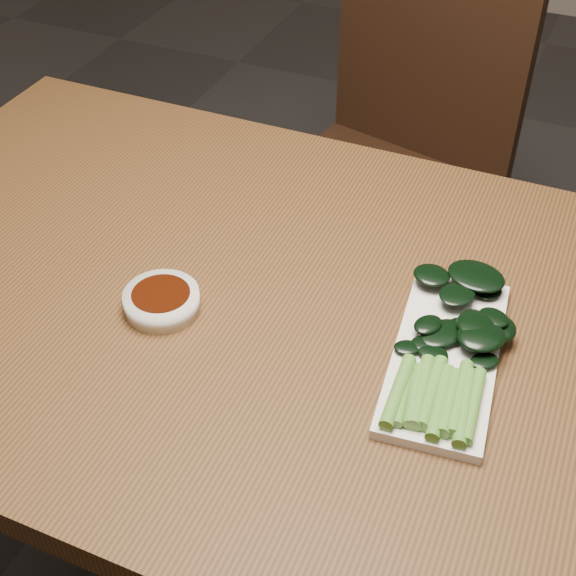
{
  "coord_description": "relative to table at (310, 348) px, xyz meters",
  "views": [
    {
      "loc": [
        0.27,
        -0.7,
        1.44
      ],
      "look_at": [
        -0.04,
        0.02,
        0.76
      ],
      "focal_mm": 50.0,
      "sensor_mm": 36.0,
      "label": 1
    }
  ],
  "objects": [
    {
      "name": "serving_plate",
      "position": [
        0.18,
        -0.02,
        0.08
      ],
      "size": [
        0.15,
        0.29,
        0.01
      ],
      "rotation": [
        0.0,
        0.0,
        0.1
      ],
      "color": "white",
      "rests_on": "table"
    },
    {
      "name": "gai_lan",
      "position": [
        0.19,
        -0.03,
        0.1
      ],
      "size": [
        0.16,
        0.31,
        0.02
      ],
      "color": "#559232",
      "rests_on": "serving_plate"
    },
    {
      "name": "chair_far",
      "position": [
        -0.12,
        0.79,
        -0.19
      ],
      "size": [
        0.54,
        0.54,
        0.89
      ],
      "rotation": [
        0.0,
        0.0,
        -0.23
      ],
      "color": "black",
      "rests_on": "ground"
    },
    {
      "name": "table",
      "position": [
        0.0,
        0.0,
        0.0
      ],
      "size": [
        1.4,
        0.8,
        0.75
      ],
      "color": "#4E3016",
      "rests_on": "ground"
    },
    {
      "name": "sauce_bowl",
      "position": [
        -0.17,
        -0.07,
        0.09
      ],
      "size": [
        0.1,
        0.1,
        0.03
      ],
      "color": "white",
      "rests_on": "table"
    }
  ]
}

